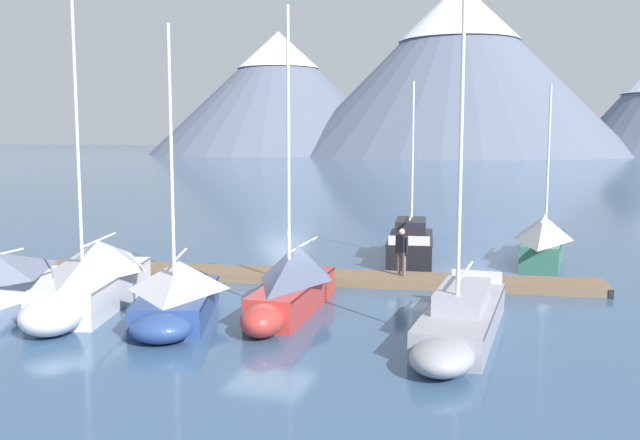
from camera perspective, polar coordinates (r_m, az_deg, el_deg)
ground_plane at (r=22.27m, az=-4.07°, el=-6.89°), size 700.00×700.00×0.00m
mountain_west_summit at (r=214.01m, az=-3.37°, el=10.28°), size 76.50×76.50×35.85m
mountain_central_massif at (r=203.57m, az=11.12°, el=11.99°), size 93.70×93.70×46.98m
dock at (r=25.96m, az=-1.16°, el=-4.58°), size 21.01×3.44×0.30m
sailboat_second_berth at (r=22.82m, az=-17.95°, el=-4.48°), size 3.42×7.39×9.14m
sailboat_mid_dock_port at (r=20.88m, az=-11.48°, el=-5.78°), size 3.39×5.81×8.30m
sailboat_mid_dock_starboard at (r=21.24m, az=-2.24°, el=-4.91°), size 1.67×6.46×8.93m
sailboat_far_berth at (r=30.48m, az=7.35°, el=-1.88°), size 2.36×6.53×7.56m
sailboat_outer_slip at (r=18.83m, az=11.24°, el=-7.86°), size 2.13×7.59×9.22m
sailboat_end_of_dock at (r=31.19m, az=17.61°, el=-1.47°), size 2.17×7.40×7.45m
person_on_dock at (r=25.33m, az=6.60°, el=-2.34°), size 0.50×0.40×1.69m
mooring_buoy_channel_marker at (r=27.20m, az=-22.73°, el=-4.39°), size 0.47×0.47×0.55m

